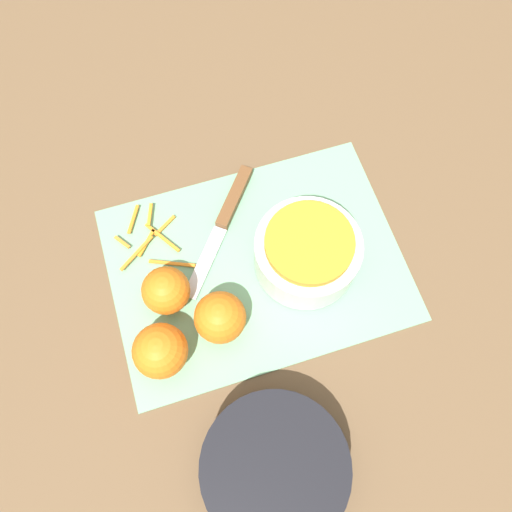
{
  "coord_description": "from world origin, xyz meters",
  "views": [
    {
      "loc": [
        0.08,
        0.27,
        0.74
      ],
      "look_at": [
        0.0,
        0.0,
        0.04
      ],
      "focal_mm": 35.0,
      "sensor_mm": 36.0,
      "label": 1
    }
  ],
  "objects_px": {
    "orange_right": "(160,351)",
    "knife": "(229,209)",
    "orange_left": "(220,317)",
    "bowl_dark": "(275,467)",
    "orange_back": "(166,290)",
    "bowl_speckled": "(307,252)"
  },
  "relations": [
    {
      "from": "knife",
      "to": "orange_left",
      "type": "relative_size",
      "value": 2.63
    },
    {
      "from": "orange_right",
      "to": "orange_back",
      "type": "xyz_separation_m",
      "value": [
        -0.03,
        -0.09,
        -0.0
      ]
    },
    {
      "from": "knife",
      "to": "orange_right",
      "type": "height_order",
      "value": "orange_right"
    },
    {
      "from": "bowl_speckled",
      "to": "knife",
      "type": "bearing_deg",
      "value": -54.0
    },
    {
      "from": "orange_left",
      "to": "bowl_dark",
      "type": "bearing_deg",
      "value": 93.52
    },
    {
      "from": "knife",
      "to": "orange_left",
      "type": "distance_m",
      "value": 0.19
    },
    {
      "from": "knife",
      "to": "orange_back",
      "type": "xyz_separation_m",
      "value": [
        0.13,
        0.12,
        0.03
      ]
    },
    {
      "from": "bowl_speckled",
      "to": "orange_right",
      "type": "bearing_deg",
      "value": 17.72
    },
    {
      "from": "bowl_dark",
      "to": "orange_back",
      "type": "bearing_deg",
      "value": -74.24
    },
    {
      "from": "bowl_speckled",
      "to": "knife",
      "type": "height_order",
      "value": "bowl_speckled"
    },
    {
      "from": "bowl_dark",
      "to": "orange_right",
      "type": "distance_m",
      "value": 0.22
    },
    {
      "from": "bowl_dark",
      "to": "bowl_speckled",
      "type": "bearing_deg",
      "value": -117.38
    },
    {
      "from": "bowl_dark",
      "to": "orange_left",
      "type": "relative_size",
      "value": 2.55
    },
    {
      "from": "knife",
      "to": "orange_left",
      "type": "xyz_separation_m",
      "value": [
        0.06,
        0.18,
        0.03
      ]
    },
    {
      "from": "orange_right",
      "to": "orange_left",
      "type": "bearing_deg",
      "value": -167.04
    },
    {
      "from": "bowl_speckled",
      "to": "knife",
      "type": "relative_size",
      "value": 0.8
    },
    {
      "from": "knife",
      "to": "orange_right",
      "type": "xyz_separation_m",
      "value": [
        0.16,
        0.2,
        0.03
      ]
    },
    {
      "from": "bowl_speckled",
      "to": "bowl_dark",
      "type": "bearing_deg",
      "value": 62.62
    },
    {
      "from": "bowl_dark",
      "to": "orange_right",
      "type": "height_order",
      "value": "orange_right"
    },
    {
      "from": "bowl_dark",
      "to": "orange_left",
      "type": "distance_m",
      "value": 0.21
    },
    {
      "from": "orange_right",
      "to": "knife",
      "type": "bearing_deg",
      "value": -127.98
    },
    {
      "from": "bowl_dark",
      "to": "orange_back",
      "type": "relative_size",
      "value": 2.7
    }
  ]
}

